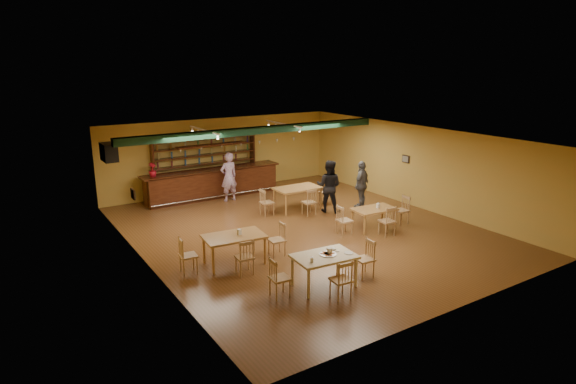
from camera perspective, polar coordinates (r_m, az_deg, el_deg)
floor at (r=15.45m, az=1.77°, el=-4.52°), size 12.00×12.00×0.00m
ceiling_beam at (r=17.09m, az=-3.49°, el=7.30°), size 10.00×0.30×0.25m
track_rail_left at (r=16.83m, az=-9.90°, el=7.22°), size 0.05×2.50×0.05m
track_rail_right at (r=18.30m, az=-0.55°, el=8.07°), size 0.05×2.50×0.05m
ac_unit at (r=16.80m, az=-20.38°, el=4.44°), size 0.34×0.70×0.48m
picture_left at (r=13.84m, az=-17.88°, el=-0.23°), size 0.04×0.34×0.28m
picture_right at (r=18.51m, az=13.77°, el=3.82°), size 0.04×0.34×0.28m
bar_counter at (r=19.25m, az=-8.89°, el=1.04°), size 5.61×0.85×1.13m
back_bar_hutch at (r=19.68m, az=-9.70°, el=3.04°), size 4.34×0.40×2.28m
poinsettia at (r=18.28m, az=-15.75°, el=2.54°), size 0.37×0.37×0.51m
dining_table_b at (r=17.46m, az=1.13°, el=-0.76°), size 1.66×1.01×0.82m
dining_table_c at (r=12.91m, az=-6.36°, el=-6.78°), size 1.67×1.11×0.79m
dining_table_d at (r=15.69m, az=10.10°, el=-3.11°), size 1.43×0.93×0.68m
near_table at (r=11.65m, az=4.28°, el=-9.26°), size 1.53×1.06×0.78m
pizza_tray at (r=11.55m, az=4.74°, el=-7.34°), size 0.55×0.55×0.01m
parmesan_shaker at (r=11.10m, az=2.86°, el=-8.00°), size 0.08×0.08×0.11m
napkin_stack at (r=11.85m, az=5.14°, el=-6.72°), size 0.24×0.21×0.03m
pizza_server at (r=11.67m, az=5.20°, el=-7.05°), size 0.33×0.21×0.00m
side_plate at (r=11.67m, az=7.21°, el=-7.17°), size 0.24×0.24×0.01m
patron_bar at (r=18.55m, az=-7.03°, el=1.79°), size 0.72×0.50×1.89m
patron_right_a at (r=17.14m, az=4.85°, el=0.70°), size 1.12×1.15×1.87m
patron_right_b at (r=17.74m, az=8.70°, el=0.87°), size 1.11×0.83×1.75m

